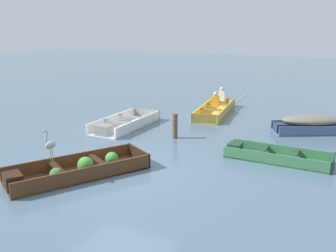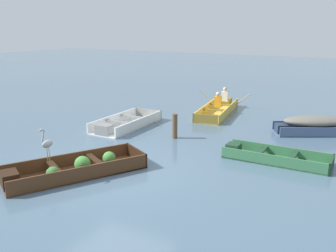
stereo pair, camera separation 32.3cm
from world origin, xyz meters
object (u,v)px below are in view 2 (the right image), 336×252
(skiff_white_near_moored, at_px, (124,124))
(skiff_slate_blue_mid_moored, at_px, (315,123))
(dinghy_dark_varnish_foreground, at_px, (73,169))
(heron_on_dinghy, at_px, (47,143))
(mooring_post, at_px, (175,126))
(skiff_green_far_moored, at_px, (272,157))
(rowboat_yellow_with_crew, at_px, (219,108))

(skiff_white_near_moored, xyz_separation_m, skiff_slate_blue_mid_moored, (6.05, 2.53, 0.23))
(dinghy_dark_varnish_foreground, distance_m, skiff_white_near_moored, 4.48)
(skiff_white_near_moored, distance_m, skiff_slate_blue_mid_moored, 6.56)
(dinghy_dark_varnish_foreground, distance_m, skiff_slate_blue_mid_moored, 8.12)
(heron_on_dinghy, distance_m, mooring_post, 4.57)
(skiff_white_near_moored, distance_m, skiff_green_far_moored, 5.56)
(skiff_green_far_moored, relative_size, mooring_post, 3.47)
(skiff_white_near_moored, height_order, heron_on_dinghy, heron_on_dinghy)
(skiff_green_far_moored, xyz_separation_m, rowboat_yellow_with_crew, (-3.48, 4.75, 0.08))
(skiff_slate_blue_mid_moored, xyz_separation_m, heron_on_dinghy, (-4.81, -7.23, 0.55))
(skiff_green_far_moored, bearing_deg, heron_on_dinghy, -137.64)
(skiff_slate_blue_mid_moored, bearing_deg, dinghy_dark_varnish_foreground, -123.80)
(dinghy_dark_varnish_foreground, bearing_deg, skiff_white_near_moored, 110.02)
(skiff_slate_blue_mid_moored, height_order, mooring_post, mooring_post)
(skiff_green_far_moored, xyz_separation_m, mooring_post, (-3.30, 0.55, 0.30))
(dinghy_dark_varnish_foreground, relative_size, heron_on_dinghy, 4.19)
(skiff_slate_blue_mid_moored, relative_size, skiff_green_far_moored, 0.99)
(skiff_white_near_moored, height_order, skiff_green_far_moored, skiff_white_near_moored)
(skiff_white_near_moored, height_order, mooring_post, mooring_post)
(skiff_green_far_moored, relative_size, heron_on_dinghy, 3.33)
(dinghy_dark_varnish_foreground, relative_size, skiff_white_near_moored, 1.17)
(skiff_white_near_moored, distance_m, heron_on_dinghy, 4.92)
(skiff_white_near_moored, relative_size, rowboat_yellow_with_crew, 0.78)
(rowboat_yellow_with_crew, distance_m, heron_on_dinghy, 8.70)
(dinghy_dark_varnish_foreground, relative_size, mooring_post, 4.37)
(rowboat_yellow_with_crew, relative_size, heron_on_dinghy, 4.61)
(dinghy_dark_varnish_foreground, height_order, mooring_post, mooring_post)
(dinghy_dark_varnish_foreground, relative_size, skiff_green_far_moored, 1.26)
(dinghy_dark_varnish_foreground, bearing_deg, mooring_post, 80.40)
(skiff_white_near_moored, bearing_deg, skiff_slate_blue_mid_moored, 22.69)
(skiff_white_near_moored, xyz_separation_m, skiff_green_far_moored, (5.50, -0.82, -0.02))
(skiff_slate_blue_mid_moored, bearing_deg, heron_on_dinghy, -123.62)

